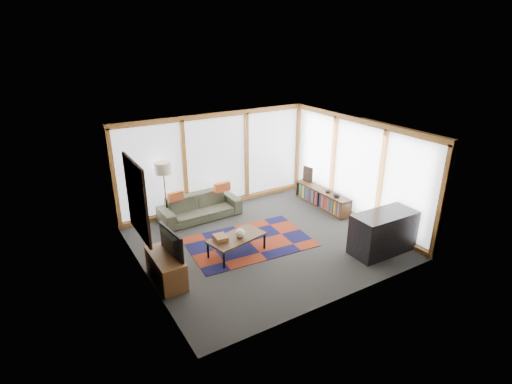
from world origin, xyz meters
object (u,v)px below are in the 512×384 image
television (167,244)px  bar_counter (383,232)px  coffee_table (237,245)px  tv_console (166,268)px  floor_lamp (165,193)px  bookshelf (322,198)px  sofa (200,207)px

television → bar_counter: (4.39, -1.30, -0.37)m
coffee_table → bar_counter: bar_counter is taller
television → bar_counter: television is taller
tv_console → bar_counter: 4.64m
floor_lamp → bookshelf: size_ratio=0.83×
sofa → coffee_table: sofa is taller
sofa → bar_counter: bearing=-54.9°
bookshelf → tv_console: tv_console is taller
bookshelf → television: (-4.85, -1.27, 0.58)m
sofa → television: (-1.66, -2.32, 0.52)m
floor_lamp → bar_counter: bearing=-46.6°
television → bar_counter: 4.59m
sofa → bar_counter: (2.73, -3.62, 0.15)m
sofa → television: bearing=-127.4°
coffee_table → tv_console: bearing=-173.1°
tv_console → floor_lamp: bearing=70.2°
sofa → tv_console: bearing=-128.7°
sofa → bookshelf: size_ratio=1.07×
television → floor_lamp: bearing=-24.3°
floor_lamp → bookshelf: 4.23m
coffee_table → bookshelf: 3.40m
sofa → bar_counter: 4.54m
bookshelf → tv_console: size_ratio=1.74×
bar_counter → tv_console: bearing=164.3°
floor_lamp → bar_counter: floor_lamp is taller
floor_lamp → tv_console: size_ratio=1.43×
tv_console → sofa: bearing=53.2°
bookshelf → tv_console: 5.05m
bookshelf → bar_counter: (-0.45, -2.57, 0.21)m
sofa → floor_lamp: (-0.83, 0.15, 0.50)m
sofa → tv_console: (-1.71, -2.28, -0.02)m
sofa → tv_console: 2.85m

